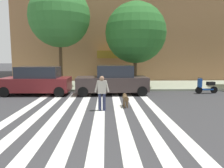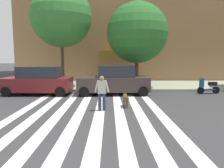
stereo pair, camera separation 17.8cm
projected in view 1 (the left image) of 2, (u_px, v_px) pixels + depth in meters
ground_plane at (66, 117)px, 9.19m from camera, size 160.00×160.00×0.00m
sidewalk_far at (86, 85)px, 18.84m from camera, size 80.00×6.00×0.15m
crosswalk_stripes at (89, 116)px, 9.22m from camera, size 6.75×12.88×0.01m
parked_car_behind_first at (37, 81)px, 14.47m from camera, size 4.44×2.11×1.89m
parked_car_third_in_line at (113, 81)px, 14.62m from camera, size 4.80×2.19×1.95m
parked_scooter at (207, 87)px, 15.01m from camera, size 1.63×0.54×1.11m
street_tree_nearest at (60, 17)px, 16.71m from camera, size 4.71×4.71×7.82m
street_tree_middle at (136, 33)px, 16.70m from camera, size 4.66×4.66×6.54m
pedestrian_dog_walker at (102, 91)px, 10.13m from camera, size 0.71×0.26×1.64m
dog_on_leash at (125, 98)px, 10.96m from camera, size 0.28×0.98×0.65m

